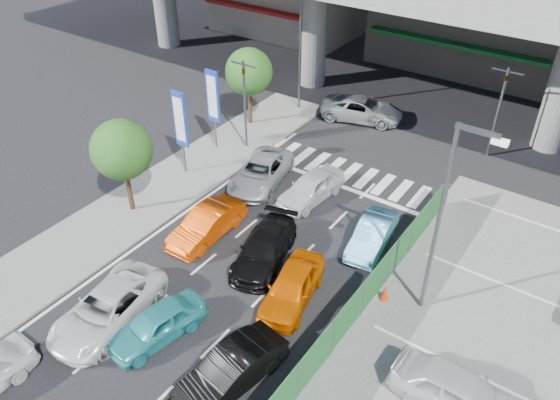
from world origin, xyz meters
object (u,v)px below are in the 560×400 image
Objects in this scene: street_lamp_left at (303,37)px; taxi_teal_mid at (157,324)px; signboard_far at (213,99)px; parked_sedan_white at (460,393)px; signboard_near at (180,122)px; sedan_black_mid at (264,249)px; taxi_orange_left at (207,224)px; traffic_cone at (385,293)px; street_lamp_right at (446,210)px; wagon_silver_front_left at (261,172)px; sedan_white_mid_left at (108,308)px; tree_near at (122,150)px; crossing_wagon_silver at (362,109)px; traffic_light_right at (503,91)px; hatch_black_mid_right at (231,370)px; sedan_white_front_mid at (311,187)px; tree_far at (249,72)px; taxi_orange_right at (292,287)px; kei_truck_front_right at (372,235)px; traffic_light_left at (244,84)px.

street_lamp_left is 20.27m from taxi_teal_mid.
signboard_far reaches higher than parked_sedan_white.
signboard_near is 1.05× the size of sedan_black_mid.
taxi_orange_left is 5.78× the size of traffic_cone.
wagon_silver_front_left is (-10.50, 3.50, -4.11)m from street_lamp_right.
tree_near is at bearing 122.55° from sedan_white_mid_left.
tree_near reaches higher than crossing_wagon_silver.
hatch_black_mid_right is at bearing -96.70° from traffic_light_right.
signboard_near is (-12.70, -11.01, -0.87)m from traffic_light_right.
sedan_black_mid is at bearing -63.19° from street_lamp_left.
taxi_orange_left is at bearing -107.88° from sedan_white_front_mid.
tree_far is 1.19× the size of taxi_orange_right.
signboard_near is 1.25× the size of kei_truck_front_right.
street_lamp_right reaches higher than sedan_black_mid.
hatch_black_mid_right reaches higher than sedan_black_mid.
sedan_white_front_mid is (1.95, 11.15, 0.00)m from sedan_white_mid_left.
street_lamp_right is 14.61m from signboard_near.
taxi_teal_mid is 5.68m from sedan_black_mid.
sedan_black_mid is at bearing 175.15° from crossing_wagon_silver.
kei_truck_front_right is (6.42, 3.64, -0.07)m from taxi_orange_left.
tree_near is 11.85m from kei_truck_front_right.
taxi_teal_mid is 0.86× the size of parked_sedan_white.
parked_sedan_white is (16.03, -15.60, -3.96)m from street_lamp_left.
traffic_light_left reaches higher than wagon_silver_front_left.
parked_sedan_white reaches higher than taxi_teal_mid.
tree_near is 1.09× the size of parked_sedan_white.
traffic_light_left reaches higher than hatch_black_mid_right.
taxi_orange_right is at bearing 66.94° from taxi_teal_mid.
sedan_black_mid is 2.60m from taxi_orange_right.
street_lamp_left reaches higher than taxi_teal_mid.
signboard_near is at bearing -94.99° from street_lamp_left.
sedan_white_mid_left is 1.11× the size of sedan_black_mid.
signboard_far is 19.45m from parked_sedan_white.
signboard_far is 5.13m from wagon_silver_front_left.
crossing_wagon_silver reaches higher than taxi_orange_left.
signboard_near is at bearing 148.68° from hatch_black_mid_right.
hatch_black_mid_right is at bearing -54.72° from tree_far.
traffic_light_left is 11.14m from kei_truck_front_right.
signboard_near is 1.16× the size of sedan_white_front_mid.
taxi_teal_mid is (6.66, -4.92, -2.74)m from tree_near.
crossing_wagon_silver reaches higher than kei_truck_front_right.
hatch_black_mid_right is 0.83× the size of crossing_wagon_silver.
street_lamp_right reaches higher than traffic_light_right.
crossing_wagon_silver is (-7.93, -0.05, -3.23)m from traffic_light_right.
taxi_orange_left reaches higher than wagon_silver_front_left.
street_lamp_left is 1.92× the size of taxi_orange_left.
traffic_cone is at bearing -28.80° from traffic_light_left.
street_lamp_right reaches higher than crossing_wagon_silver.
traffic_cone is at bearing -160.61° from street_lamp_right.
wagon_silver_front_left is 1.25× the size of kei_truck_front_right.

